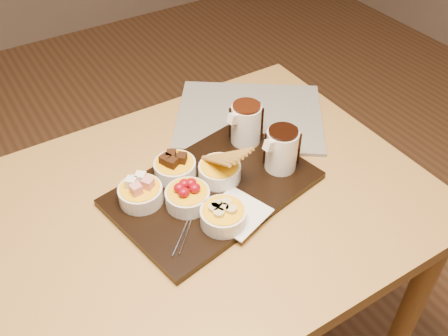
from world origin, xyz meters
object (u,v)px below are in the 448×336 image
pitcher_milk_chocolate (246,124)px  newspaper (249,116)px  dining_table (174,240)px  serving_board (213,189)px  pitcher_dark_chocolate (282,150)px  bowl_strawberries (188,198)px

pitcher_milk_chocolate → newspaper: (0.08, 0.10, -0.07)m
newspaper → dining_table: bearing=-114.0°
serving_board → newspaper: (0.24, 0.20, -0.00)m
dining_table → serving_board: size_ratio=2.61×
dining_table → serving_board: bearing=3.2°
pitcher_milk_chocolate → newspaper: bearing=40.1°
dining_table → pitcher_dark_chocolate: size_ratio=11.49×
pitcher_dark_chocolate → pitcher_milk_chocolate: bearing=85.6°
bowl_strawberries → pitcher_dark_chocolate: (0.25, -0.01, 0.03)m
dining_table → newspaper: (0.35, 0.21, 0.10)m
dining_table → serving_board: (0.12, 0.01, 0.11)m
pitcher_dark_chocolate → newspaper: size_ratio=0.26×
dining_table → serving_board: 0.16m
pitcher_milk_chocolate → newspaper: pitcher_milk_chocolate is taller
serving_board → newspaper: bearing=29.2°
bowl_strawberries → pitcher_milk_chocolate: (0.24, 0.12, 0.03)m
pitcher_milk_chocolate → newspaper: size_ratio=0.26×
serving_board → newspaper: 0.31m
dining_table → newspaper: bearing=30.3°
dining_table → bowl_strawberries: bowl_strawberries is taller
bowl_strawberries → pitcher_milk_chocolate: size_ratio=0.96×
serving_board → pitcher_dark_chocolate: size_ratio=4.41×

